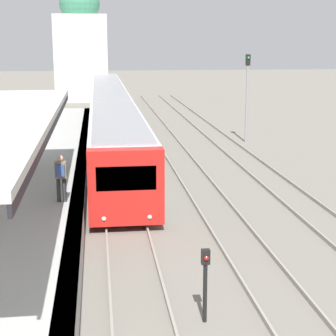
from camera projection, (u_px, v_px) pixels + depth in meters
person_on_platform at (61, 175)px, 19.47m from camera, size 0.40×0.40×1.66m
train_near at (110, 110)px, 40.39m from camera, size 2.66×43.94×3.05m
signal_post_near at (205, 277)px, 13.13m from camera, size 0.20×0.21×1.83m
signal_mast_far at (247, 88)px, 36.28m from camera, size 0.28×0.29×5.69m
distant_domed_building at (81, 46)px, 61.92m from camera, size 5.70×5.70×12.69m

